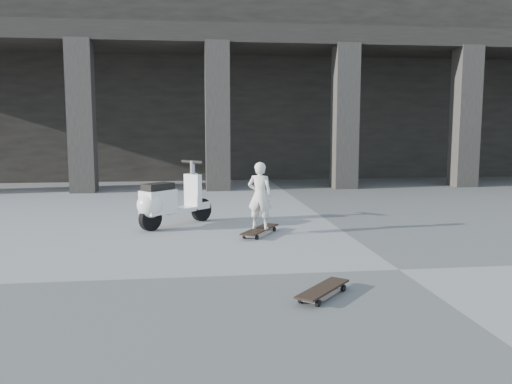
{
  "coord_description": "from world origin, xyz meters",
  "views": [
    {
      "loc": [
        -2.63,
        -6.34,
        1.83
      ],
      "look_at": [
        -1.45,
        2.84,
        0.65
      ],
      "focal_mm": 38.0,
      "sensor_mm": 36.0,
      "label": 1
    }
  ],
  "objects": [
    {
      "name": "colonnade",
      "position": [
        -0.0,
        13.77,
        3.03
      ],
      "size": [
        28.0,
        8.82,
        6.0
      ],
      "color": "black",
      "rests_on": "ground"
    },
    {
      "name": "scooter",
      "position": [
        -3.02,
        3.14,
        0.46
      ],
      "size": [
        1.31,
        1.24,
        1.16
      ],
      "rotation": [
        0.0,
        0.0,
        0.75
      ],
      "color": "black",
      "rests_on": "ground"
    },
    {
      "name": "ground",
      "position": [
        0.0,
        0.0,
        0.0
      ],
      "size": [
        90.0,
        90.0,
        0.0
      ],
      "primitive_type": "plane",
      "color": "#51514E",
      "rests_on": "ground"
    },
    {
      "name": "skateboard_spare",
      "position": [
        -1.22,
        -0.93,
        0.08
      ],
      "size": [
        0.73,
        0.8,
        0.1
      ],
      "rotation": [
        0.0,
        0.0,
        0.86
      ],
      "color": "black",
      "rests_on": "ground"
    },
    {
      "name": "child",
      "position": [
        -1.45,
        2.34,
        0.66
      ],
      "size": [
        0.47,
        0.39,
        1.1
      ],
      "primitive_type": "imported",
      "rotation": [
        0.0,
        0.0,
        2.76
      ],
      "color": "silver",
      "rests_on": "longboard"
    },
    {
      "name": "longboard",
      "position": [
        -1.45,
        2.34,
        0.08
      ],
      "size": [
        0.75,
        1.02,
        0.1
      ],
      "rotation": [
        0.0,
        0.0,
        1.02
      ],
      "color": "black",
      "rests_on": "ground"
    }
  ]
}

